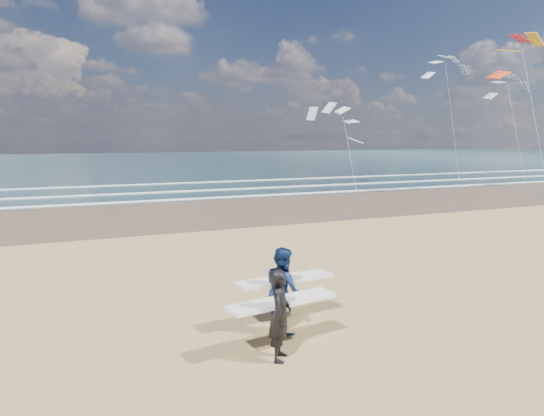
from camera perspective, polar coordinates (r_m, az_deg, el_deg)
name	(u,v)px	position (r m, az deg, el deg)	size (l,w,h in m)	color
wet_sand_strip	(440,196)	(35.44, 19.14, 1.33)	(220.00, 12.00, 0.01)	#4C3B29
ocean	(218,161)	(83.67, -6.34, 5.53)	(220.00, 100.00, 0.02)	#1A333A
foam_breakers	(360,183)	(43.44, 10.26, 2.93)	(220.00, 11.70, 0.05)	white
surfer_near	(280,313)	(9.06, 1.00, -12.19)	(2.25, 1.15, 1.70)	black
surfer_far	(283,289)	(10.27, 1.32, -9.47)	(2.24, 1.16, 1.80)	#0D1E4B
kite_0	(531,96)	(38.17, 28.13, 11.55)	(6.23, 4.79, 12.09)	slate
kite_1	(347,137)	(40.39, 8.78, 8.29)	(5.63, 4.72, 7.38)	slate
kite_2	(513,116)	(54.88, 26.50, 9.69)	(5.57, 4.71, 11.31)	slate
kite_5	(450,105)	(54.29, 20.24, 11.35)	(5.73, 4.73, 13.52)	slate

